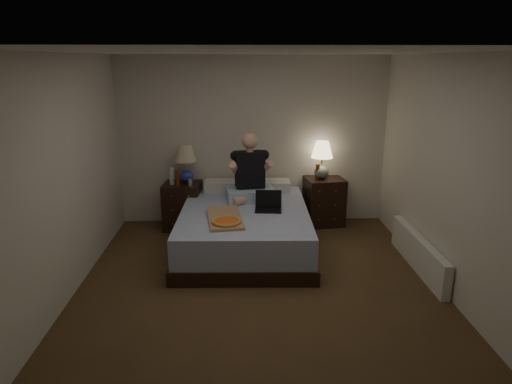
{
  "coord_description": "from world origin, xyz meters",
  "views": [
    {
      "loc": [
        -0.2,
        -4.52,
        2.44
      ],
      "look_at": [
        0.0,
        0.9,
        0.85
      ],
      "focal_mm": 32.0,
      "sensor_mm": 36.0,
      "label": 1
    }
  ],
  "objects_px": {
    "lamp_left": "(186,164)",
    "beer_bottle_right": "(318,172)",
    "water_bottle": "(172,176)",
    "beer_bottle_left": "(177,178)",
    "person": "(250,167)",
    "bed": "(245,229)",
    "laptop": "(268,202)",
    "pizza_box": "(226,222)",
    "lamp_right": "(322,160)",
    "soda_can": "(190,183)",
    "nightstand_left": "(183,206)",
    "radiator": "(418,253)",
    "nightstand_right": "(324,201)"
  },
  "relations": [
    {
      "from": "lamp_right",
      "to": "soda_can",
      "type": "xyz_separation_m",
      "value": [
        -1.93,
        -0.26,
        -0.25
      ]
    },
    {
      "from": "nightstand_right",
      "to": "laptop",
      "type": "relative_size",
      "value": 2.1
    },
    {
      "from": "bed",
      "to": "pizza_box",
      "type": "xyz_separation_m",
      "value": [
        -0.22,
        -0.61,
        0.31
      ]
    },
    {
      "from": "nightstand_right",
      "to": "person",
      "type": "xyz_separation_m",
      "value": [
        -1.13,
        -0.48,
        0.65
      ]
    },
    {
      "from": "lamp_left",
      "to": "soda_can",
      "type": "distance_m",
      "value": 0.31
    },
    {
      "from": "nightstand_left",
      "to": "lamp_left",
      "type": "xyz_separation_m",
      "value": [
        0.06,
        0.05,
        0.63
      ]
    },
    {
      "from": "nightstand_right",
      "to": "radiator",
      "type": "xyz_separation_m",
      "value": [
        0.86,
        -1.61,
        -0.16
      ]
    },
    {
      "from": "lamp_left",
      "to": "radiator",
      "type": "bearing_deg",
      "value": -28.01
    },
    {
      "from": "radiator",
      "to": "lamp_right",
      "type": "bearing_deg",
      "value": 119.49
    },
    {
      "from": "nightstand_right",
      "to": "laptop",
      "type": "distance_m",
      "value": 1.37
    },
    {
      "from": "bed",
      "to": "lamp_right",
      "type": "height_order",
      "value": "lamp_right"
    },
    {
      "from": "lamp_left",
      "to": "laptop",
      "type": "relative_size",
      "value": 1.65
    },
    {
      "from": "water_bottle",
      "to": "beer_bottle_left",
      "type": "xyz_separation_m",
      "value": [
        0.09,
        -0.08,
        -0.01
      ]
    },
    {
      "from": "bed",
      "to": "nightstand_right",
      "type": "relative_size",
      "value": 3.06
    },
    {
      "from": "water_bottle",
      "to": "soda_can",
      "type": "bearing_deg",
      "value": -16.89
    },
    {
      "from": "radiator",
      "to": "lamp_left",
      "type": "bearing_deg",
      "value": 151.99
    },
    {
      "from": "laptop",
      "to": "nightstand_left",
      "type": "bearing_deg",
      "value": 149.17
    },
    {
      "from": "nightstand_left",
      "to": "beer_bottle_right",
      "type": "bearing_deg",
      "value": 6.8
    },
    {
      "from": "lamp_right",
      "to": "laptop",
      "type": "bearing_deg",
      "value": -131.04
    },
    {
      "from": "nightstand_right",
      "to": "lamp_right",
      "type": "height_order",
      "value": "lamp_right"
    },
    {
      "from": "nightstand_left",
      "to": "radiator",
      "type": "bearing_deg",
      "value": -22.01
    },
    {
      "from": "laptop",
      "to": "pizza_box",
      "type": "height_order",
      "value": "laptop"
    },
    {
      "from": "nightstand_right",
      "to": "lamp_right",
      "type": "relative_size",
      "value": 1.28
    },
    {
      "from": "nightstand_left",
      "to": "person",
      "type": "bearing_deg",
      "value": -15.72
    },
    {
      "from": "nightstand_left",
      "to": "water_bottle",
      "type": "relative_size",
      "value": 2.76
    },
    {
      "from": "beer_bottle_left",
      "to": "pizza_box",
      "type": "bearing_deg",
      "value": -60.08
    },
    {
      "from": "water_bottle",
      "to": "soda_can",
      "type": "relative_size",
      "value": 2.5
    },
    {
      "from": "bed",
      "to": "lamp_right",
      "type": "xyz_separation_m",
      "value": [
        1.16,
        0.9,
        0.72
      ]
    },
    {
      "from": "soda_can",
      "to": "pizza_box",
      "type": "bearing_deg",
      "value": -66.42
    },
    {
      "from": "person",
      "to": "pizza_box",
      "type": "xyz_separation_m",
      "value": [
        -0.31,
        -1.03,
        -0.42
      ]
    },
    {
      "from": "laptop",
      "to": "water_bottle",
      "type": "bearing_deg",
      "value": 153.88
    },
    {
      "from": "nightstand_left",
      "to": "person",
      "type": "distance_m",
      "value": 1.25
    },
    {
      "from": "bed",
      "to": "lamp_left",
      "type": "height_order",
      "value": "lamp_left"
    },
    {
      "from": "lamp_right",
      "to": "bed",
      "type": "bearing_deg",
      "value": -142.15
    },
    {
      "from": "soda_can",
      "to": "pizza_box",
      "type": "height_order",
      "value": "soda_can"
    },
    {
      "from": "person",
      "to": "bed",
      "type": "bearing_deg",
      "value": -108.37
    },
    {
      "from": "lamp_left",
      "to": "beer_bottle_right",
      "type": "height_order",
      "value": "lamp_left"
    },
    {
      "from": "soda_can",
      "to": "person",
      "type": "height_order",
      "value": "person"
    },
    {
      "from": "water_bottle",
      "to": "soda_can",
      "type": "xyz_separation_m",
      "value": [
        0.27,
        -0.08,
        -0.07
      ]
    },
    {
      "from": "nightstand_right",
      "to": "lamp_right",
      "type": "xyz_separation_m",
      "value": [
        -0.06,
        0.0,
        0.64
      ]
    },
    {
      "from": "soda_can",
      "to": "bed",
      "type": "bearing_deg",
      "value": -39.83
    },
    {
      "from": "lamp_left",
      "to": "pizza_box",
      "type": "bearing_deg",
      "value": -66.77
    },
    {
      "from": "beer_bottle_left",
      "to": "beer_bottle_right",
      "type": "relative_size",
      "value": 1.0
    },
    {
      "from": "radiator",
      "to": "beer_bottle_left",
      "type": "bearing_deg",
      "value": 155.8
    },
    {
      "from": "beer_bottle_right",
      "to": "person",
      "type": "distance_m",
      "value": 1.12
    },
    {
      "from": "bed",
      "to": "laptop",
      "type": "distance_m",
      "value": 0.5
    },
    {
      "from": "nightstand_left",
      "to": "radiator",
      "type": "height_order",
      "value": "nightstand_left"
    },
    {
      "from": "soda_can",
      "to": "radiator",
      "type": "distance_m",
      "value": 3.19
    },
    {
      "from": "bed",
      "to": "beer_bottle_left",
      "type": "relative_size",
      "value": 9.51
    },
    {
      "from": "pizza_box",
      "to": "water_bottle",
      "type": "bearing_deg",
      "value": 114.35
    }
  ]
}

